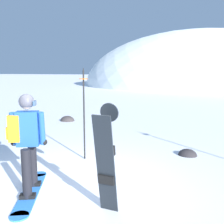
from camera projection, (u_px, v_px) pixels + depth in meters
The scene contains 8 objects.
ground_plane at pixel (58, 190), 4.64m from camera, with size 300.00×300.00×0.00m, color white.
ridge_peak_main at pixel (196, 85), 39.19m from camera, with size 33.63×30.27×15.90m.
snowboarder_main at pixel (27, 141), 4.41m from camera, with size 1.03×1.65×1.71m.
spare_snowboard at pixel (106, 159), 3.76m from camera, with size 0.28×0.32×1.64m.
piste_marker_near at pixel (84, 108), 6.12m from camera, with size 0.20×0.20×2.17m.
rock_dark at pixel (187, 155), 6.56m from camera, with size 0.46×0.39×0.32m.
rock_mid at pixel (67, 121), 11.11m from camera, with size 0.61×0.52×0.43m.
rock_small at pixel (113, 116), 12.45m from camera, with size 0.47×0.40×0.33m.
Camera 1 is at (2.63, -3.62, 2.08)m, focal length 42.08 mm.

